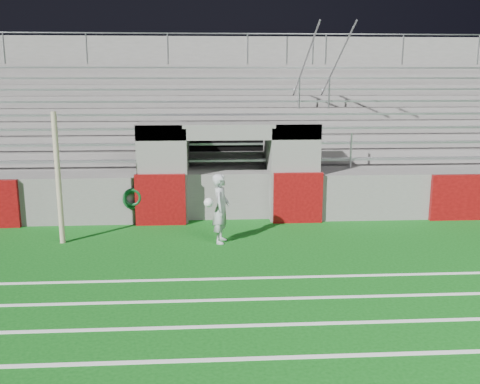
{
  "coord_description": "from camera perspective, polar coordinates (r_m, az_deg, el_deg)",
  "views": [
    {
      "loc": [
        -0.57,
        -10.67,
        3.8
      ],
      "look_at": [
        0.2,
        1.8,
        1.1
      ],
      "focal_mm": 40.0,
      "sensor_mm": 36.0,
      "label": 1
    }
  ],
  "objects": [
    {
      "name": "stadium_structure",
      "position": [
        18.79,
        -1.78,
        5.13
      ],
      "size": [
        26.0,
        8.48,
        5.42
      ],
      "color": "slate",
      "rests_on": "ground"
    },
    {
      "name": "ground",
      "position": [
        11.34,
        -0.45,
        -7.38
      ],
      "size": [
        90.0,
        90.0,
        0.0
      ],
      "primitive_type": "plane",
      "color": "#0D5012",
      "rests_on": "ground"
    },
    {
      "name": "hose_coil",
      "position": [
        14.08,
        -11.39,
        -0.71
      ],
      "size": [
        0.52,
        0.14,
        0.58
      ],
      "color": "#0C401A",
      "rests_on": "ground"
    },
    {
      "name": "goalkeeper_with_ball",
      "position": [
        12.38,
        -2.08,
        -1.76
      ],
      "size": [
        0.64,
        0.66,
        1.62
      ],
      "color": "#A8ADB2",
      "rests_on": "ground"
    },
    {
      "name": "field_post",
      "position": [
        12.87,
        -18.82,
        1.34
      ],
      "size": [
        0.12,
        0.12,
        3.04
      ],
      "primitive_type": "cylinder",
      "color": "tan",
      "rests_on": "ground"
    }
  ]
}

